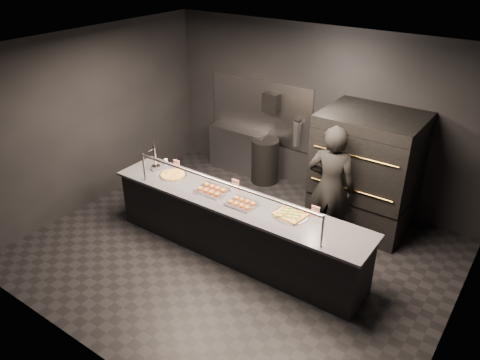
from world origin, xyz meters
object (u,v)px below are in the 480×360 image
at_px(beer_tap, 155,162).
at_px(round_pizza, 173,175).
at_px(slider_tray_b, 242,203).
at_px(trash_bin, 265,161).
at_px(slider_tray_a, 212,190).
at_px(fire_extinguisher, 297,134).
at_px(square_pizza, 291,214).
at_px(prep_shelf, 238,150).
at_px(service_counter, 235,227).
at_px(towel_dispenser, 272,102).
at_px(pizza_oven, 367,170).
at_px(worker, 330,187).

xyz_separation_m(beer_tap, round_pizza, (0.35, 0.02, -0.14)).
distance_m(beer_tap, slider_tray_b, 1.76).
relative_size(slider_tray_b, trash_bin, 0.49).
height_order(round_pizza, slider_tray_a, slider_tray_a).
distance_m(fire_extinguisher, slider_tray_b, 2.51).
height_order(square_pizza, trash_bin, square_pizza).
bearing_deg(slider_tray_a, slider_tray_b, -5.44).
distance_m(prep_shelf, beer_tap, 2.37).
bearing_deg(fire_extinguisher, service_counter, -81.70).
bearing_deg(trash_bin, service_counter, -67.89).
distance_m(towel_dispenser, fire_extinguisher, 0.74).
bearing_deg(square_pizza, slider_tray_a, -175.54).
height_order(service_counter, beer_tap, beer_tap).
bearing_deg(round_pizza, fire_extinguisher, 69.00).
height_order(prep_shelf, slider_tray_a, slider_tray_a).
height_order(round_pizza, square_pizza, square_pizza).
bearing_deg(slider_tray_b, trash_bin, 114.82).
distance_m(round_pizza, trash_bin, 2.25).
height_order(towel_dispenser, square_pizza, towel_dispenser).
bearing_deg(square_pizza, towel_dispenser, 127.38).
bearing_deg(pizza_oven, slider_tray_a, -130.61).
xyz_separation_m(prep_shelf, round_pizza, (0.35, -2.27, 0.49)).
xyz_separation_m(beer_tap, slider_tray_b, (1.75, -0.09, -0.13)).
distance_m(towel_dispenser, slider_tray_a, 2.51).
height_order(pizza_oven, beer_tap, pizza_oven).
xyz_separation_m(beer_tap, trash_bin, (0.70, 2.18, -0.64)).
bearing_deg(fire_extinguisher, towel_dispenser, -178.96).
relative_size(pizza_oven, beer_tap, 3.55).
bearing_deg(slider_tray_a, beer_tap, 178.17).
bearing_deg(slider_tray_b, prep_shelf, 126.38).
distance_m(slider_tray_a, square_pizza, 1.28).
bearing_deg(service_counter, pizza_oven, 57.73).
distance_m(pizza_oven, square_pizza, 1.83).
distance_m(service_counter, beer_tap, 1.71).
bearing_deg(square_pizza, round_pizza, -178.75).
height_order(prep_shelf, fire_extinguisher, fire_extinguisher).
xyz_separation_m(service_counter, round_pizza, (-1.25, 0.05, 0.47)).
bearing_deg(trash_bin, square_pizza, -50.40).
bearing_deg(towel_dispenser, square_pizza, -52.62).
xyz_separation_m(service_counter, trash_bin, (-0.90, 2.22, -0.03)).
relative_size(fire_extinguisher, beer_tap, 0.94).
xyz_separation_m(slider_tray_b, trash_bin, (-1.05, 2.27, -0.51)).
bearing_deg(worker, towel_dispenser, -48.67).
bearing_deg(fire_extinguisher, round_pizza, -111.00).
height_order(slider_tray_a, worker, worker).
bearing_deg(worker, fire_extinguisher, -58.63).
bearing_deg(trash_bin, worker, -31.93).
xyz_separation_m(square_pizza, worker, (0.13, 0.94, 0.03)).
relative_size(prep_shelf, slider_tray_a, 2.30).
bearing_deg(slider_tray_a, round_pizza, 176.25).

